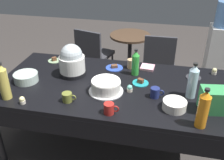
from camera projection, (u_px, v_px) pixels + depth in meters
ground at (112, 143)px, 2.83m from camera, size 9.00×9.00×0.00m
potluck_table at (112, 90)px, 2.49m from camera, size 2.20×1.10×0.75m
frosted_layer_cake at (106, 86)px, 2.32m from camera, size 0.32×0.32×0.12m
slow_cooker at (72, 61)px, 2.56m from camera, size 0.27×0.27×0.33m
glass_salad_bowl at (26, 77)px, 2.50m from camera, size 0.23×0.23×0.08m
ceramic_snack_bowl at (174, 105)px, 2.10m from camera, size 0.20×0.20×0.08m
dessert_plate_cobalt at (114, 67)px, 2.76m from camera, size 0.18×0.18×0.04m
dessert_plate_teal at (140, 82)px, 2.48m from camera, size 0.16×0.16×0.05m
dessert_plate_sage at (54, 60)px, 2.91m from camera, size 0.14×0.14×0.05m
dessert_plate_charcoal at (193, 77)px, 2.57m from camera, size 0.15×0.15×0.04m
cupcake_berry at (22, 100)px, 2.17m from camera, size 0.05×0.05×0.07m
cupcake_vanilla at (214, 71)px, 2.63m from camera, size 0.05×0.05×0.07m
cupcake_cocoa at (221, 89)px, 2.32m from camera, size 0.05×0.05×0.07m
cupcake_mint at (130, 88)px, 2.34m from camera, size 0.05×0.05×0.07m
soda_bottle_orange_juice at (203, 109)px, 1.85m from camera, size 0.08×0.08×0.33m
soda_bottle_ginger_ale at (4, 82)px, 2.18m from camera, size 0.09×0.09×0.34m
soda_bottle_water at (193, 82)px, 2.20m from camera, size 0.08×0.08×0.33m
soda_bottle_lime_soda at (135, 63)px, 2.58m from camera, size 0.07×0.07×0.28m
coffee_mug_navy at (155, 93)px, 2.25m from camera, size 0.12×0.08×0.09m
coffee_mug_tan at (131, 64)px, 2.75m from camera, size 0.12×0.08×0.10m
coffee_mug_red at (109, 109)px, 2.04m from camera, size 0.12×0.08×0.09m
coffee_mug_olive at (67, 97)px, 2.20m from camera, size 0.12×0.09×0.08m
soda_carton at (217, 100)px, 2.05m from camera, size 0.28×0.20×0.20m
paper_napkin_stack at (147, 67)px, 2.75m from camera, size 0.15×0.15×0.02m
maroon_chair_left at (93, 52)px, 3.79m from camera, size 0.54×0.54×0.85m
maroon_chair_right at (159, 58)px, 3.61m from camera, size 0.45×0.45×0.85m
round_cafe_table at (130, 49)px, 3.88m from camera, size 0.60×0.60×0.72m
water_cooler at (219, 48)px, 3.68m from camera, size 0.32×0.32×1.24m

